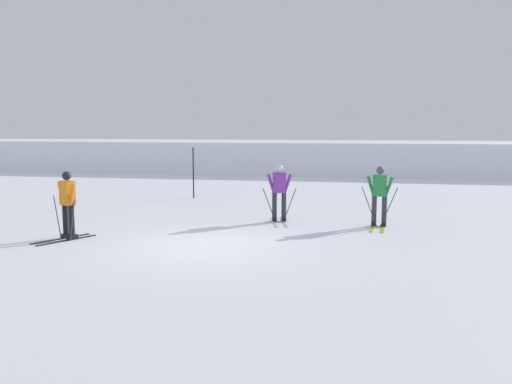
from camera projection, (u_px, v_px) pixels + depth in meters
ground_plane at (204, 246)px, 12.47m from camera, size 120.00×120.00×0.00m
far_snow_ridge at (297, 156)px, 32.95m from camera, size 80.00×6.95×1.89m
skier_purple at (279, 190)px, 15.56m from camera, size 0.98×1.64×1.71m
skier_green at (380, 195)px, 14.76m from camera, size 1.00×1.63×1.71m
skier_orange at (67, 203)px, 13.11m from camera, size 1.10×1.58×1.71m
trail_marker_pole at (193, 173)px, 20.62m from camera, size 0.05×0.05×2.01m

